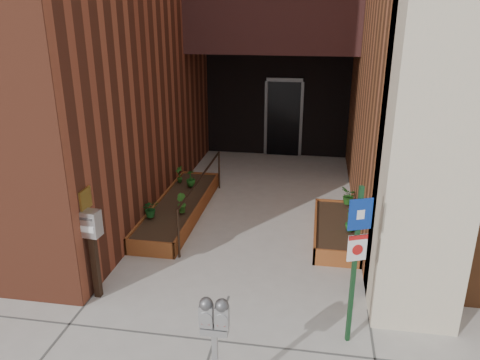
% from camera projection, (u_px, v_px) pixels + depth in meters
% --- Properties ---
extents(ground, '(80.00, 80.00, 0.00)m').
position_uv_depth(ground, '(229.00, 296.00, 6.91)').
color(ground, '#9E9991').
rests_on(ground, ground).
extents(planter_left, '(0.90, 3.60, 0.30)m').
position_uv_depth(planter_left, '(179.00, 208.00, 9.60)').
color(planter_left, brown).
rests_on(planter_left, ground).
extents(planter_right, '(0.80, 2.20, 0.30)m').
position_uv_depth(planter_right, '(336.00, 231.00, 8.65)').
color(planter_right, brown).
rests_on(planter_right, ground).
extents(handrail, '(0.04, 3.34, 0.90)m').
position_uv_depth(handrail, '(202.00, 183.00, 9.27)').
color(handrail, black).
rests_on(handrail, ground).
extents(parking_meter, '(0.30, 0.14, 1.35)m').
position_uv_depth(parking_meter, '(214.00, 325.00, 4.66)').
color(parking_meter, '#969699').
rests_on(parking_meter, ground).
extents(sign_post, '(0.27, 0.13, 2.12)m').
position_uv_depth(sign_post, '(356.00, 251.00, 5.54)').
color(sign_post, '#163E1F').
rests_on(sign_post, ground).
extents(payment_dropbox, '(0.29, 0.23, 1.38)m').
position_uv_depth(payment_dropbox, '(92.00, 236.00, 6.58)').
color(payment_dropbox, black).
rests_on(payment_dropbox, ground).
extents(shrub_left_a, '(0.42, 0.42, 0.34)m').
position_uv_depth(shrub_left_a, '(151.00, 208.00, 8.77)').
color(shrub_left_a, '#164F1C').
rests_on(shrub_left_a, planter_left).
extents(shrub_left_b, '(0.29, 0.29, 0.37)m').
position_uv_depth(shrub_left_b, '(181.00, 203.00, 8.97)').
color(shrub_left_b, '#265B1A').
rests_on(shrub_left_b, planter_left).
extents(shrub_left_c, '(0.30, 0.30, 0.37)m').
position_uv_depth(shrub_left_c, '(191.00, 178.00, 10.28)').
color(shrub_left_c, '#195217').
rests_on(shrub_left_c, planter_left).
extents(shrub_left_d, '(0.28, 0.28, 0.37)m').
position_uv_depth(shrub_left_d, '(179.00, 174.00, 10.51)').
color(shrub_left_d, '#205618').
rests_on(shrub_left_d, planter_left).
extents(shrub_right_a, '(0.26, 0.26, 0.33)m').
position_uv_depth(shrub_right_a, '(351.00, 222.00, 8.22)').
color(shrub_right_a, '#195819').
rests_on(shrub_right_a, planter_right).
extents(shrub_right_b, '(0.25, 0.25, 0.35)m').
position_uv_depth(shrub_right_b, '(351.00, 216.00, 8.44)').
color(shrub_right_b, '#245718').
rests_on(shrub_right_b, planter_right).
extents(shrub_right_c, '(0.34, 0.34, 0.36)m').
position_uv_depth(shrub_right_c, '(349.00, 196.00, 9.32)').
color(shrub_right_c, '#1D4F16').
rests_on(shrub_right_c, planter_right).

